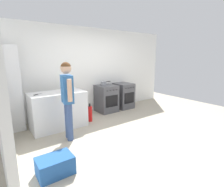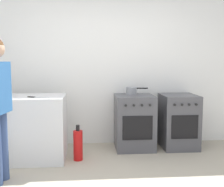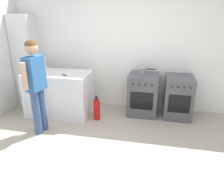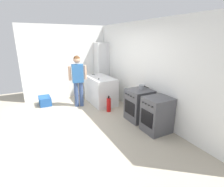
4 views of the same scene
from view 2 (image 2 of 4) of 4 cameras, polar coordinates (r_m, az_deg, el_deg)
back_wall at (r=4.70m, az=-0.31°, el=5.62°), size 6.00×0.10×2.60m
counter_unit at (r=4.16m, az=-18.48°, el=-6.67°), size 1.30×0.70×0.90m
oven_left at (r=4.47m, az=4.56°, el=-5.75°), size 0.60×0.62×0.85m
oven_right at (r=4.64m, az=13.34°, el=-5.46°), size 0.54×0.62×0.85m
pot at (r=4.49m, az=3.99°, el=0.55°), size 0.35×0.17×0.12m
knife_bread at (r=3.83m, az=-14.85°, el=-0.78°), size 0.32×0.19×0.01m
fire_extinguisher at (r=4.01m, az=-6.92°, el=-10.33°), size 0.13×0.13×0.50m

